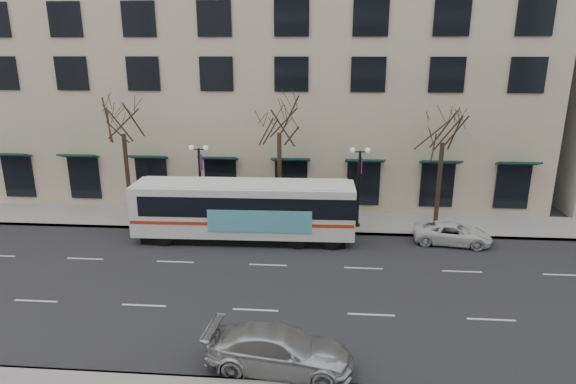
# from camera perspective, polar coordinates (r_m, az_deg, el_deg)

# --- Properties ---
(ground) EXTENTS (160.00, 160.00, 0.00)m
(ground) POSITION_cam_1_polar(r_m,az_deg,el_deg) (23.61, -3.07, -10.99)
(ground) COLOR black
(ground) RESTS_ON ground
(sidewalk_far) EXTENTS (80.00, 4.00, 0.15)m
(sidewalk_far) POSITION_cam_1_polar(r_m,az_deg,el_deg) (31.73, 8.08, -3.63)
(sidewalk_far) COLOR gray
(sidewalk_far) RESTS_ON ground
(building_hotel) EXTENTS (40.00, 20.00, 24.00)m
(building_hotel) POSITION_cam_1_polar(r_m,az_deg,el_deg) (42.06, -2.26, 17.95)
(building_hotel) COLOR beige
(building_hotel) RESTS_ON ground
(tree_far_left) EXTENTS (3.60, 3.60, 8.34)m
(tree_far_left) POSITION_cam_1_polar(r_m,az_deg,el_deg) (32.52, -19.07, 8.18)
(tree_far_left) COLOR black
(tree_far_left) RESTS_ON ground
(tree_far_mid) EXTENTS (3.60, 3.60, 8.55)m
(tree_far_mid) POSITION_cam_1_polar(r_m,az_deg,el_deg) (29.97, -1.06, 8.83)
(tree_far_mid) COLOR black
(tree_far_mid) RESTS_ON ground
(tree_far_right) EXTENTS (3.60, 3.60, 8.06)m
(tree_far_right) POSITION_cam_1_polar(r_m,az_deg,el_deg) (30.73, 18.01, 7.32)
(tree_far_right) COLOR black
(tree_far_right) RESTS_ON ground
(lamp_post_left) EXTENTS (1.22, 0.45, 5.21)m
(lamp_post_left) POSITION_cam_1_polar(r_m,az_deg,el_deg) (31.04, -10.34, 1.37)
(lamp_post_left) COLOR black
(lamp_post_left) RESTS_ON ground
(lamp_post_right) EXTENTS (1.22, 0.45, 5.21)m
(lamp_post_right) POSITION_cam_1_polar(r_m,az_deg,el_deg) (30.10, 8.40, 0.99)
(lamp_post_right) COLOR black
(lamp_post_right) RESTS_ON ground
(city_bus) EXTENTS (12.99, 3.10, 3.51)m
(city_bus) POSITION_cam_1_polar(r_m,az_deg,el_deg) (28.40, -5.05, -2.00)
(city_bus) COLOR white
(city_bus) RESTS_ON ground
(silver_car) EXTENTS (5.38, 2.62, 1.51)m
(silver_car) POSITION_cam_1_polar(r_m,az_deg,el_deg) (17.78, -1.01, -18.20)
(silver_car) COLOR #B5B8BD
(silver_car) RESTS_ON ground
(white_pickup) EXTENTS (4.65, 2.62, 1.23)m
(white_pickup) POSITION_cam_1_polar(r_m,az_deg,el_deg) (29.74, 18.89, -4.66)
(white_pickup) COLOR silver
(white_pickup) RESTS_ON ground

